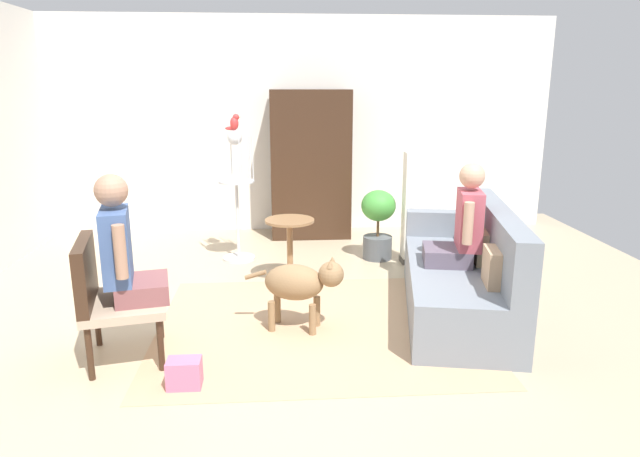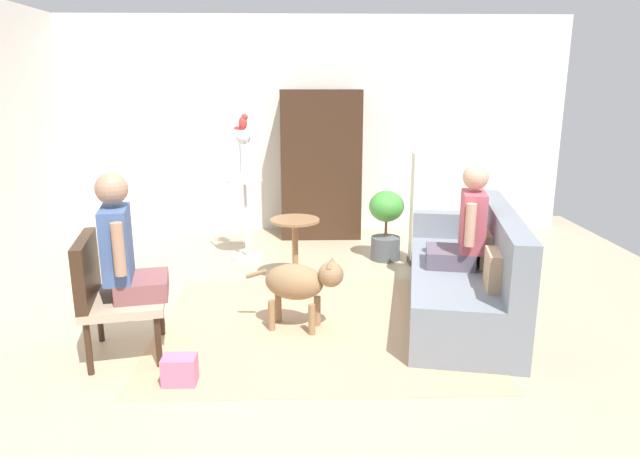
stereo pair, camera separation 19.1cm
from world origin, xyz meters
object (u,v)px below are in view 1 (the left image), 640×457
(bird_cage_stand, at_px, (237,195))
(armoire_cabinet, at_px, (310,164))
(armchair, at_px, (106,291))
(couch, at_px, (464,276))
(dog, at_px, (300,283))
(parrot, at_px, (234,122))
(person_on_couch, at_px, (462,225))
(handbag, at_px, (184,373))
(round_end_table, at_px, (290,243))
(column_lamp, at_px, (412,209))
(potted_plant, at_px, (378,220))
(person_on_armchair, at_px, (123,250))

(bird_cage_stand, height_order, armoire_cabinet, armoire_cabinet)
(bird_cage_stand, bearing_deg, armchair, -107.73)
(armchair, bearing_deg, couch, 13.66)
(dog, bearing_deg, parrot, 107.85)
(armchair, relative_size, armoire_cabinet, 0.48)
(person_on_couch, height_order, dog, person_on_couch)
(handbag, bearing_deg, round_end_table, 69.66)
(armchair, relative_size, column_lamp, 0.73)
(armchair, bearing_deg, person_on_couch, 13.47)
(couch, height_order, round_end_table, couch)
(potted_plant, bearing_deg, bird_cage_stand, 177.19)
(armchair, relative_size, dog, 1.13)
(person_on_armchair, bearing_deg, column_lamp, 39.35)
(person_on_armchair, relative_size, column_lamp, 0.73)
(bird_cage_stand, relative_size, potted_plant, 1.84)
(armchair, height_order, parrot, parrot)
(dog, xyz_separation_m, parrot, (-0.62, 1.92, 1.13))
(dog, relative_size, column_lamp, 0.64)
(parrot, xyz_separation_m, handbag, (-0.17, -2.75, -1.43))
(couch, distance_m, parrot, 2.88)
(dog, relative_size, bird_cage_stand, 0.54)
(dog, distance_m, handbag, 1.19)
(person_on_couch, xyz_separation_m, dog, (-1.36, -0.24, -0.39))
(round_end_table, bearing_deg, armchair, -130.38)
(armchair, bearing_deg, bird_cage_stand, 72.27)
(bird_cage_stand, height_order, handbag, bird_cage_stand)
(person_on_armchair, bearing_deg, armchair, -168.10)
(column_lamp, xyz_separation_m, armoire_cabinet, (-1.03, 1.26, 0.33))
(person_on_couch, relative_size, potted_plant, 1.09)
(round_end_table, distance_m, bird_cage_stand, 1.03)
(potted_plant, height_order, handbag, potted_plant)
(bird_cage_stand, distance_m, column_lamp, 1.92)
(armoire_cabinet, bearing_deg, couch, -66.44)
(person_on_couch, height_order, armoire_cabinet, armoire_cabinet)
(parrot, bearing_deg, couch, -39.21)
(person_on_couch, relative_size, handbag, 3.88)
(bird_cage_stand, relative_size, parrot, 8.41)
(armoire_cabinet, xyz_separation_m, handbag, (-1.03, -3.77, -0.83))
(potted_plant, relative_size, column_lamp, 0.64)
(bird_cage_stand, bearing_deg, parrot, -0.00)
(armchair, distance_m, armoire_cabinet, 3.74)
(couch, height_order, parrot, parrot)
(bird_cage_stand, bearing_deg, dog, -72.02)
(person_on_couch, height_order, potted_plant, person_on_couch)
(dog, bearing_deg, potted_plant, 62.83)
(round_end_table, bearing_deg, person_on_couch, -31.92)
(armchair, xyz_separation_m, person_on_armchair, (0.14, 0.03, 0.29))
(couch, relative_size, armoire_cabinet, 1.15)
(bird_cage_stand, xyz_separation_m, potted_plant, (1.57, -0.08, -0.30))
(couch, xyz_separation_m, handbag, (-2.20, -1.10, -0.23))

